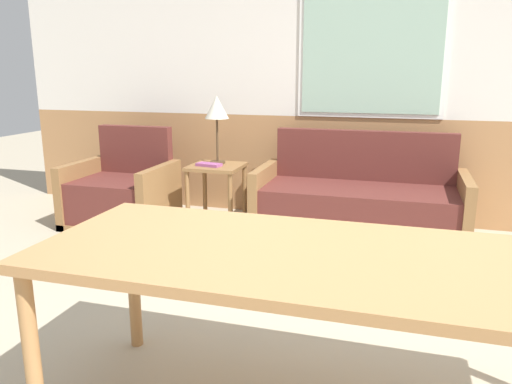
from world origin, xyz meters
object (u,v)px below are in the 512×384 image
side_table (217,178)px  table_lamp (217,110)px  couch (359,206)px  dining_table (332,271)px  armchair (122,195)px

side_table → table_lamp: size_ratio=0.95×
couch → dining_table: size_ratio=0.78×
dining_table → couch: bearing=92.6°
armchair → table_lamp: bearing=0.2°
couch → armchair: 2.13m
table_lamp → dining_table: (1.38, -2.46, -0.37)m
couch → side_table: size_ratio=3.02×
side_table → dining_table: dining_table is taller
armchair → side_table: size_ratio=1.55×
dining_table → armchair: bearing=135.3°
side_table → armchair: bearing=-168.9°
couch → side_table: (-1.25, -0.07, 0.18)m
table_lamp → side_table: bearing=-77.9°
armchair → couch: bearing=-9.9°
armchair → dining_table: size_ratio=0.40×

